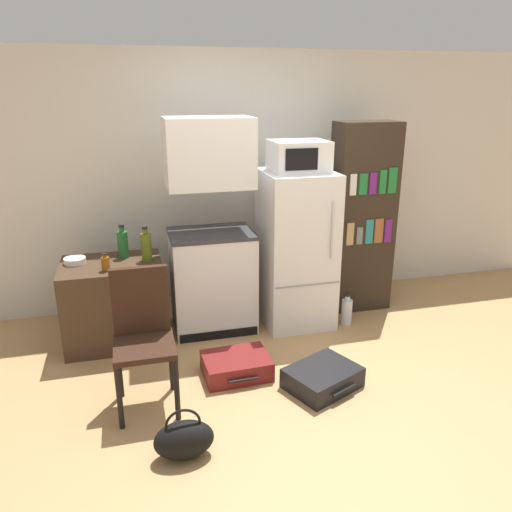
# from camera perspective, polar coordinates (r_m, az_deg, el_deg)

# --- Properties ---
(ground_plane) EXTENTS (24.00, 24.00, 0.00)m
(ground_plane) POSITION_cam_1_polar(r_m,az_deg,el_deg) (3.69, 6.50, -16.17)
(ground_plane) COLOR tan
(wall_back) EXTENTS (6.40, 0.10, 2.44)m
(wall_back) POSITION_cam_1_polar(r_m,az_deg,el_deg) (5.06, 1.05, 8.75)
(wall_back) COLOR beige
(wall_back) RESTS_ON ground_plane
(side_table) EXTENTS (0.83, 0.63, 0.71)m
(side_table) POSITION_cam_1_polar(r_m,az_deg,el_deg) (4.45, -15.87, -5.11)
(side_table) COLOR #422D1E
(side_table) RESTS_ON ground_plane
(kitchen_hutch) EXTENTS (0.74, 0.54, 1.87)m
(kitchen_hutch) POSITION_cam_1_polar(r_m,az_deg,el_deg) (4.38, -5.12, 2.05)
(kitchen_hutch) COLOR white
(kitchen_hutch) RESTS_ON ground_plane
(refrigerator) EXTENTS (0.61, 0.67, 1.41)m
(refrigerator) POSITION_cam_1_polar(r_m,az_deg,el_deg) (4.55, 4.62, 0.81)
(refrigerator) COLOR white
(refrigerator) RESTS_ON ground_plane
(microwave) EXTENTS (0.48, 0.40, 0.26)m
(microwave) POSITION_cam_1_polar(r_m,az_deg,el_deg) (4.36, 4.91, 11.31)
(microwave) COLOR silver
(microwave) RESTS_ON refrigerator
(bookshelf) EXTENTS (0.58, 0.34, 1.81)m
(bookshelf) POSITION_cam_1_polar(r_m,az_deg,el_deg) (4.90, 12.02, 4.23)
(bookshelf) COLOR #2D2319
(bookshelf) RESTS_ON ground_plane
(bottle_amber_beer) EXTENTS (0.07, 0.07, 0.14)m
(bottle_amber_beer) POSITION_cam_1_polar(r_m,az_deg,el_deg) (4.14, -16.82, -0.82)
(bottle_amber_beer) COLOR brown
(bottle_amber_beer) RESTS_ON side_table
(bottle_green_tall) EXTENTS (0.09, 0.09, 0.29)m
(bottle_green_tall) POSITION_cam_1_polar(r_m,az_deg,el_deg) (4.40, -14.98, 1.37)
(bottle_green_tall) COLOR #1E6028
(bottle_green_tall) RESTS_ON side_table
(bottle_olive_oil) EXTENTS (0.09, 0.09, 0.30)m
(bottle_olive_oil) POSITION_cam_1_polar(r_m,az_deg,el_deg) (4.28, -12.43, 1.10)
(bottle_olive_oil) COLOR #566619
(bottle_olive_oil) RESTS_ON side_table
(bowl) EXTENTS (0.18, 0.18, 0.05)m
(bowl) POSITION_cam_1_polar(r_m,az_deg,el_deg) (4.40, -20.00, -0.50)
(bowl) COLOR silver
(bowl) RESTS_ON side_table
(chair) EXTENTS (0.40, 0.41, 0.97)m
(chair) POSITION_cam_1_polar(r_m,az_deg,el_deg) (3.48, -12.83, -7.92)
(chair) COLOR black
(chair) RESTS_ON ground_plane
(suitcase_large_flat) EXTENTS (0.62, 0.56, 0.15)m
(suitcase_large_flat) POSITION_cam_1_polar(r_m,az_deg,el_deg) (3.81, 7.62, -13.62)
(suitcase_large_flat) COLOR black
(suitcase_large_flat) RESTS_ON ground_plane
(suitcase_small_flat) EXTENTS (0.51, 0.42, 0.15)m
(suitcase_small_flat) POSITION_cam_1_polar(r_m,az_deg,el_deg) (3.92, -2.26, -12.42)
(suitcase_small_flat) COLOR maroon
(suitcase_small_flat) RESTS_ON ground_plane
(handbag) EXTENTS (0.36, 0.20, 0.33)m
(handbag) POSITION_cam_1_polar(r_m,az_deg,el_deg) (3.18, -8.23, -20.02)
(handbag) COLOR black
(handbag) RESTS_ON ground_plane
(water_bottle_front) EXTENTS (0.10, 0.10, 0.31)m
(water_bottle_front) POSITION_cam_1_polar(r_m,az_deg,el_deg) (4.74, 10.33, -6.20)
(water_bottle_front) COLOR silver
(water_bottle_front) RESTS_ON ground_plane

